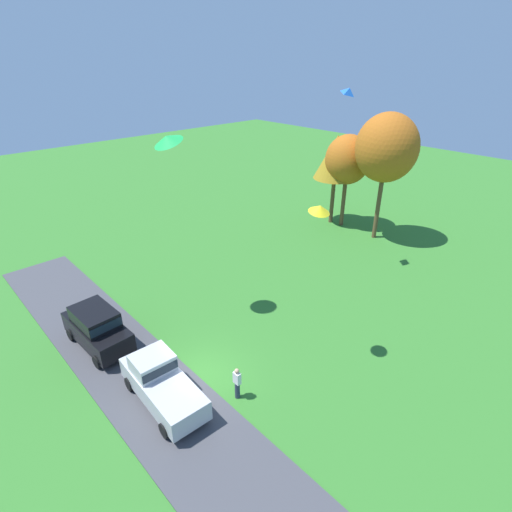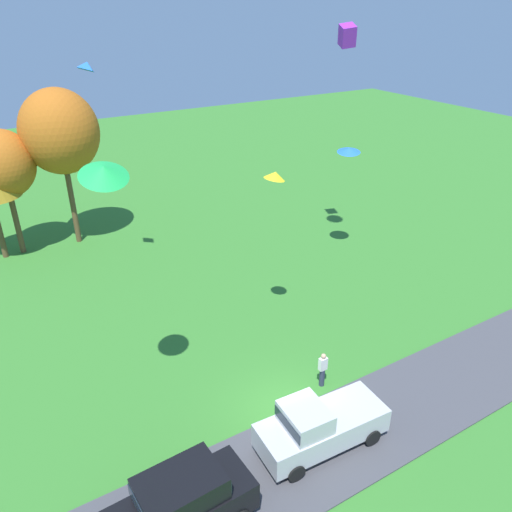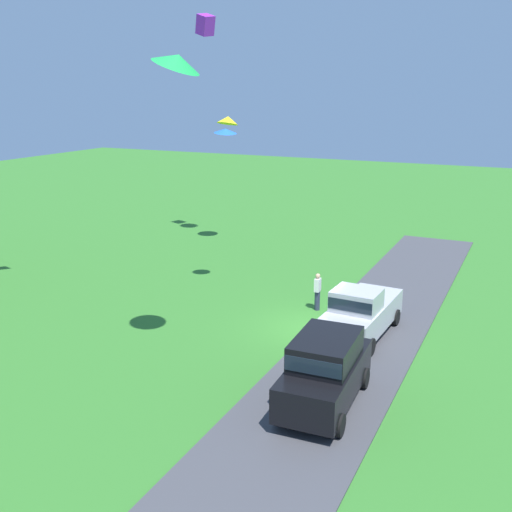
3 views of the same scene
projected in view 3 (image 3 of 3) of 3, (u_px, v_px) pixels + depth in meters
name	position (u px, v px, depth m)	size (l,w,h in m)	color
ground_plane	(309.00, 328.00, 24.88)	(120.00, 120.00, 0.00)	#337528
pavement_strip	(364.00, 337.00, 23.91)	(36.00, 4.40, 0.06)	#424247
car_suv_far_end	(325.00, 368.00, 18.48)	(4.68, 2.22, 2.28)	black
car_pickup_near_entrance	(361.00, 312.00, 23.65)	(5.09, 2.25, 2.14)	#B7B7BC
person_beside_suv	(317.00, 291.00, 26.76)	(0.36, 0.24, 1.71)	#2D334C
kite_delta_trailing_tail	(177.00, 61.00, 18.47)	(1.57, 1.57, 0.39)	green
kite_delta_near_flag	(225.00, 131.00, 36.37)	(1.38, 1.38, 0.26)	blue
kite_box_mid_center	(205.00, 25.00, 35.75)	(0.81, 0.81, 1.14)	purple
kite_delta_low_drifter	(228.00, 120.00, 27.03)	(0.97, 0.97, 0.34)	yellow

